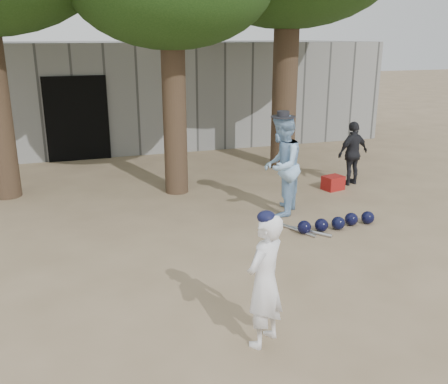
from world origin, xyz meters
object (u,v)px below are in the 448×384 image
object	(u,v)px
boy_player	(265,281)
red_bag	(333,183)
spectator_blue	(281,166)
spectator_dark	(353,153)

from	to	relation	value
boy_player	red_bag	size ratio (longest dim) A/B	3.52
red_bag	spectator_blue	bearing A→B (deg)	-148.83
red_bag	spectator_dark	bearing A→B (deg)	22.50
boy_player	spectator_dark	size ratio (longest dim) A/B	1.05
boy_player	spectator_dark	xyz separation A→B (m)	(4.19, 4.98, -0.03)
spectator_blue	red_bag	world-z (taller)	spectator_blue
red_bag	boy_player	bearing A→B (deg)	-127.23
spectator_blue	spectator_dark	size ratio (longest dim) A/B	1.31
boy_player	spectator_blue	world-z (taller)	spectator_blue
spectator_blue	spectator_dark	world-z (taller)	spectator_blue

